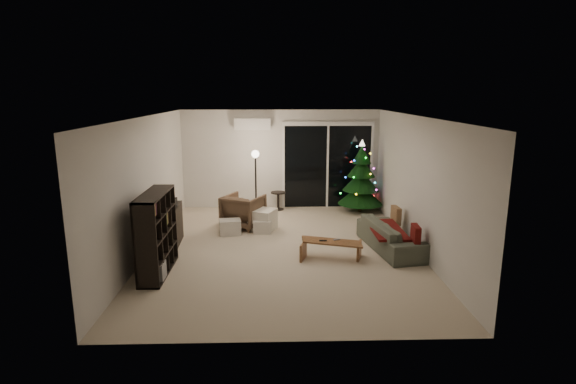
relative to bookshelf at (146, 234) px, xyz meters
name	(u,v)px	position (x,y,z in m)	size (l,w,h in m)	color
room	(303,182)	(2.71, 2.56, 0.34)	(6.50, 7.51, 2.60)	beige
bookshelf	(146,234)	(0.00, 0.00, 0.00)	(0.34, 1.35, 1.35)	black
media_cabinet	(166,227)	(0.00, 1.29, -0.29)	(0.46, 1.22, 0.76)	black
stereo	(165,204)	(0.00, 1.29, 0.17)	(0.39, 0.46, 0.16)	black
armchair	(243,211)	(1.40, 2.55, -0.31)	(0.78, 0.80, 0.73)	brown
ottoman	(263,220)	(1.83, 2.33, -0.45)	(0.50, 0.50, 0.45)	white
cardboard_box_a	(230,227)	(1.15, 2.02, -0.52)	(0.44, 0.33, 0.31)	beige
cardboard_box_b	(262,226)	(1.83, 2.12, -0.54)	(0.38, 0.29, 0.27)	beige
side_table	(278,201)	(2.18, 4.02, -0.45)	(0.37, 0.37, 0.46)	black
floor_lamp	(256,186)	(1.65, 3.30, 0.10)	(0.25, 0.25, 1.55)	black
sofa	(391,236)	(4.30, 1.01, -0.41)	(1.84, 0.72, 0.54)	#444742
sofa_throw	(386,230)	(4.20, 1.01, -0.29)	(0.57, 1.33, 0.04)	#4F120F
cushion_a	(396,215)	(4.55, 1.66, -0.19)	(0.11, 0.35, 0.35)	#987951
cushion_b	(416,235)	(4.55, 0.36, -0.19)	(0.11, 0.35, 0.35)	#4F120F
coffee_table	(331,250)	(3.10, 0.53, -0.51)	(1.06, 0.37, 0.34)	brown
remote_a	(323,241)	(2.95, 0.53, -0.33)	(0.13, 0.04, 0.02)	black
remote_b	(337,240)	(3.20, 0.58, -0.33)	(0.12, 0.04, 0.02)	slate
christmas_tree	(361,176)	(4.22, 3.77, 0.22)	(1.12, 1.12, 1.80)	#0C3410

